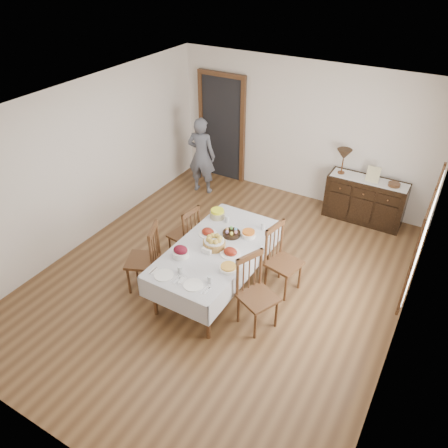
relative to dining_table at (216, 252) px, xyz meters
The scene contains 26 objects.
ground 0.66m from the dining_table, 97.89° to the left, with size 6.00×6.00×0.00m, color brown.
room_shell 1.17m from the dining_table, 106.06° to the left, with size 5.02×6.02×2.65m.
dining_table is the anchor object (origin of this frame).
chair_left_near 1.00m from the dining_table, 150.40° to the right, with size 0.58×0.58×1.06m.
chair_left_far 0.86m from the dining_table, 155.16° to the left, with size 0.45×0.45×0.95m.
chair_right_near 0.87m from the dining_table, 23.42° to the right, with size 0.58×0.58×1.05m.
chair_right_far 0.93m from the dining_table, 29.33° to the left, with size 0.51×0.51×1.04m.
sideboard 3.19m from the dining_table, 64.83° to the left, with size 1.36×0.50×0.81m.
person 2.92m from the dining_table, 126.49° to the left, with size 0.51×0.33×1.63m, color #575A65.
bread_basket 0.17m from the dining_table, 143.81° to the right, with size 0.31×0.31×0.18m.
egg_basket 0.38m from the dining_table, 82.28° to the left, with size 0.26×0.26×0.11m.
ham_platter_a 0.36m from the dining_table, 141.60° to the left, with size 0.27×0.27×0.11m.
ham_platter_b 0.28m from the dining_table, ahead, with size 0.28×0.28×0.11m.
beet_bowl 0.53m from the dining_table, 126.90° to the right, with size 0.23×0.23×0.16m.
carrot_bowl 0.54m from the dining_table, 58.85° to the left, with size 0.21×0.21×0.09m.
pineapple_bowl 0.77m from the dining_table, 119.29° to the left, with size 0.23×0.23×0.14m.
casserole_dish 0.53m from the dining_table, 41.04° to the right, with size 0.24×0.24×0.07m.
butter_dish 0.21m from the dining_table, 104.20° to the right, with size 0.14×0.09×0.07m.
setting_left 0.84m from the dining_table, 105.18° to the right, with size 0.42×0.31×0.10m.
setting_right 0.80m from the dining_table, 74.79° to the right, with size 0.42×0.31×0.10m.
glass_far_a 0.67m from the dining_table, 105.97° to the left, with size 0.07×0.07×0.11m.
glass_far_b 0.83m from the dining_table, 62.98° to the left, with size 0.06×0.06×0.10m.
runner 3.17m from the dining_table, 64.51° to the left, with size 1.30×0.35×0.01m.
table_lamp 3.04m from the dining_table, 73.26° to the left, with size 0.26×0.26×0.46m.
picture_frame 3.17m from the dining_table, 63.44° to the left, with size 0.22×0.08×0.28m.
deco_bowl 3.36m from the dining_table, 58.09° to the left, with size 0.20×0.20×0.06m.
Camera 1 is at (2.55, -4.31, 4.36)m, focal length 35.00 mm.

